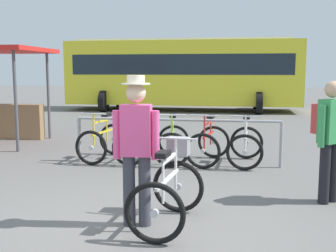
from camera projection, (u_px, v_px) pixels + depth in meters
ground_plane at (131, 228)px, 4.75m from camera, size 80.00×80.00×0.00m
bike_rack_rail at (177, 129)px, 7.89m from camera, size 3.91×0.13×0.88m
racked_bike_yellow at (103, 141)px, 8.33m from camera, size 0.79×1.16×0.97m
racked_bike_black at (137, 142)px, 8.23m from camera, size 0.74×1.16×0.98m
racked_bike_lime at (172, 143)px, 8.12m from camera, size 0.79×1.16×0.97m
racked_bike_red at (209, 144)px, 8.01m from camera, size 0.80×1.18×0.97m
racked_bike_white at (246, 145)px, 7.91m from camera, size 0.71×1.13×0.97m
featured_bicycle at (169, 187)px, 4.83m from camera, size 0.76×1.21×0.97m
person_with_featured_bike at (136, 144)px, 4.72m from camera, size 0.53×0.32×1.72m
pedestrian_with_backpack at (330, 134)px, 5.57m from camera, size 0.47×0.47×1.64m
bus_distant at (183, 71)px, 18.39m from camera, size 10.02×3.46×3.08m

